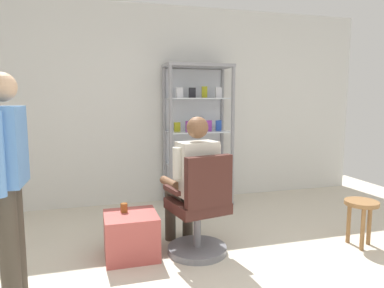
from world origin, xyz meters
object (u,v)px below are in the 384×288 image
at_px(standing_customer, 8,173).
at_px(wooden_stool, 361,210).
at_px(tea_glass, 124,208).
at_px(storage_crate, 131,235).
at_px(display_cabinet_main, 197,134).
at_px(office_chair, 200,214).
at_px(seated_shopkeeper, 192,177).

relative_size(standing_customer, wooden_stool, 3.56).
xyz_separation_m(tea_glass, standing_customer, (-0.84, -0.54, 0.49)).
height_order(storage_crate, tea_glass, tea_glass).
distance_m(display_cabinet_main, storage_crate, 1.99).
relative_size(office_chair, tea_glass, 11.56).
bearing_deg(display_cabinet_main, seated_shopkeeper, -108.45).
bearing_deg(standing_customer, display_cabinet_main, 44.71).
height_order(office_chair, standing_customer, standing_customer).
relative_size(display_cabinet_main, seated_shopkeeper, 1.47).
bearing_deg(tea_glass, display_cabinet_main, 51.24).
bearing_deg(wooden_stool, display_cabinet_main, 120.92).
height_order(display_cabinet_main, seated_shopkeeper, display_cabinet_main).
height_order(storage_crate, wooden_stool, wooden_stool).
height_order(office_chair, tea_glass, office_chair).
distance_m(tea_glass, wooden_stool, 2.30).
bearing_deg(storage_crate, seated_shopkeeper, 1.26).
relative_size(display_cabinet_main, tea_glass, 22.88).
distance_m(standing_customer, wooden_stool, 3.14).
relative_size(storage_crate, standing_customer, 0.29).
bearing_deg(seated_shopkeeper, wooden_stool, -13.97).
relative_size(display_cabinet_main, wooden_stool, 4.15).
bearing_deg(tea_glass, standing_customer, -147.14).
relative_size(office_chair, standing_customer, 0.59).
relative_size(display_cabinet_main, office_chair, 1.98).
xyz_separation_m(office_chair, tea_glass, (-0.67, 0.23, 0.05)).
distance_m(seated_shopkeeper, storage_crate, 0.78).
relative_size(tea_glass, standing_customer, 0.05).
distance_m(office_chair, storage_crate, 0.66).
xyz_separation_m(display_cabinet_main, wooden_stool, (1.12, -1.87, -0.60)).
bearing_deg(display_cabinet_main, standing_customer, -135.29).
distance_m(tea_glass, standing_customer, 1.11).
height_order(storage_crate, standing_customer, standing_customer).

